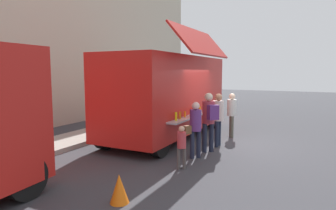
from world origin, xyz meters
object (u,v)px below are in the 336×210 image
at_px(customer_extra_browsing, 232,111).
at_px(child_near_queue, 182,143).
at_px(traffic_cone_orange, 119,189).
at_px(customer_mid_with_backpack, 209,116).
at_px(trash_bin, 160,110).
at_px(customer_front_ordering, 218,115).
at_px(food_truck_main, 169,93).
at_px(customer_rear_waiting, 195,125).

height_order(customer_extra_browsing, child_near_queue, customer_extra_browsing).
xyz_separation_m(traffic_cone_orange, child_near_queue, (2.26, -0.26, 0.38)).
distance_m(traffic_cone_orange, customer_mid_with_backpack, 4.14).
bearing_deg(customer_extra_browsing, customer_mid_with_backpack, 64.03).
bearing_deg(customer_mid_with_backpack, trash_bin, -6.20).
xyz_separation_m(traffic_cone_orange, customer_extra_browsing, (6.41, -0.46, 0.70)).
relative_size(customer_front_ordering, customer_mid_with_backpack, 0.96).
distance_m(food_truck_main, customer_extra_browsing, 2.44).
bearing_deg(traffic_cone_orange, trash_bin, 23.69).
height_order(food_truck_main, trash_bin, food_truck_main).
bearing_deg(food_truck_main, trash_bin, 32.45).
height_order(food_truck_main, customer_rear_waiting, food_truck_main).
distance_m(food_truck_main, customer_mid_with_backpack, 2.52).
xyz_separation_m(customer_mid_with_backpack, customer_rear_waiting, (-0.75, 0.15, -0.16)).
distance_m(traffic_cone_orange, customer_front_ordering, 4.95).
xyz_separation_m(customer_rear_waiting, customer_extra_browsing, (3.12, -0.24, 0.03)).
relative_size(food_truck_main, traffic_cone_orange, 11.55).
xyz_separation_m(food_truck_main, customer_extra_browsing, (0.99, -2.13, -0.65)).
xyz_separation_m(trash_bin, customer_front_ordering, (-4.23, -4.39, 0.61)).
height_order(trash_bin, customer_mid_with_backpack, customer_mid_with_backpack).
relative_size(customer_rear_waiting, child_near_queue, 1.45).
height_order(customer_mid_with_backpack, customer_extra_browsing, customer_mid_with_backpack).
relative_size(traffic_cone_orange, customer_rear_waiting, 0.34).
bearing_deg(customer_front_ordering, customer_extra_browsing, -90.14).
distance_m(food_truck_main, customer_front_ordering, 2.22).
bearing_deg(trash_bin, customer_rear_waiting, -144.10).
bearing_deg(food_truck_main, customer_rear_waiting, -138.19).
xyz_separation_m(customer_front_ordering, customer_mid_with_backpack, (-0.84, 0.03, 0.07)).
height_order(traffic_cone_orange, customer_extra_browsing, customer_extra_browsing).
height_order(traffic_cone_orange, trash_bin, trash_bin).
bearing_deg(trash_bin, traffic_cone_orange, -156.31).
bearing_deg(traffic_cone_orange, food_truck_main, 17.16).
xyz_separation_m(food_truck_main, customer_front_ordering, (-0.54, -2.07, -0.60)).
bearing_deg(food_truck_main, customer_front_ordering, -104.35).
xyz_separation_m(traffic_cone_orange, customer_rear_waiting, (3.29, -0.22, 0.67)).
relative_size(food_truck_main, customer_rear_waiting, 3.98).
relative_size(food_truck_main, customer_front_ordering, 3.67).
height_order(traffic_cone_orange, child_near_queue, child_near_queue).
bearing_deg(customer_rear_waiting, trash_bin, -16.80).
xyz_separation_m(trash_bin, customer_extra_browsing, (-2.69, -4.45, 0.55)).
relative_size(customer_front_ordering, child_near_queue, 1.58).
xyz_separation_m(trash_bin, customer_mid_with_backpack, (-5.06, -4.36, 0.68)).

